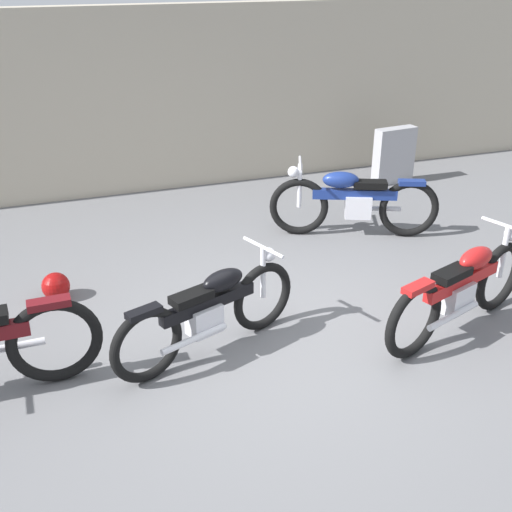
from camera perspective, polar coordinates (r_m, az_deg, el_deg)
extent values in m
plane|color=slate|center=(5.92, 1.99, -7.57)|extent=(40.00, 40.00, 0.00)
cube|color=#B2A893|center=(9.56, -8.12, 13.95)|extent=(18.00, 0.30, 2.65)
cube|color=#9E9EA3|center=(10.05, 12.51, 8.95)|extent=(0.69, 0.28, 0.87)
sphere|color=maroon|center=(6.83, -17.84, -2.64)|extent=(0.29, 0.29, 0.29)
torus|color=black|center=(7.95, 3.94, 4.51)|extent=(0.73, 0.37, 0.75)
torus|color=black|center=(8.09, 13.80, 4.21)|extent=(0.73, 0.37, 0.75)
cube|color=silver|center=(7.99, 9.30, 4.50)|extent=(0.38, 0.31, 0.29)
cube|color=navy|center=(7.92, 9.01, 5.62)|extent=(1.01, 0.49, 0.12)
ellipsoid|color=navy|center=(7.85, 7.76, 6.92)|extent=(0.49, 0.36, 0.20)
cube|color=black|center=(7.90, 10.41, 6.47)|extent=(0.45, 0.33, 0.08)
cube|color=navy|center=(7.97, 14.07, 6.53)|extent=(0.35, 0.24, 0.06)
cylinder|color=silver|center=(7.85, 4.01, 6.43)|extent=(0.06, 0.06, 0.56)
cylinder|color=silver|center=(7.76, 4.07, 8.39)|extent=(0.26, 0.56, 0.04)
sphere|color=silver|center=(7.79, 3.44, 7.69)|extent=(0.14, 0.14, 0.14)
cylinder|color=silver|center=(8.15, 10.61, 4.30)|extent=(0.69, 0.33, 0.06)
torus|color=black|center=(5.91, 0.63, -3.74)|extent=(0.67, 0.32, 0.68)
torus|color=black|center=(5.29, -9.95, -8.04)|extent=(0.67, 0.32, 0.68)
cube|color=silver|center=(5.54, -4.75, -5.79)|extent=(0.35, 0.28, 0.26)
cube|color=black|center=(5.49, -4.40, -4.30)|extent=(0.93, 0.43, 0.11)
ellipsoid|color=black|center=(5.49, -3.04, -2.21)|extent=(0.45, 0.32, 0.19)
cube|color=black|center=(5.34, -5.91, -3.74)|extent=(0.41, 0.29, 0.08)
cube|color=black|center=(5.12, -10.22, -5.08)|extent=(0.32, 0.21, 0.06)
cylinder|color=silver|center=(5.78, 0.65, -1.52)|extent=(0.05, 0.05, 0.52)
cylinder|color=silver|center=(5.67, 0.66, 0.79)|extent=(0.22, 0.52, 0.03)
sphere|color=silver|center=(5.75, 1.22, 0.15)|extent=(0.13, 0.13, 0.13)
cylinder|color=silver|center=(5.41, -5.65, -7.53)|extent=(0.63, 0.28, 0.06)
torus|color=black|center=(6.68, 21.33, -1.77)|extent=(0.71, 0.32, 0.72)
torus|color=black|center=(5.67, 14.23, -5.77)|extent=(0.71, 0.32, 0.72)
cube|color=silver|center=(6.11, 17.84, -3.60)|extent=(0.36, 0.29, 0.28)
cube|color=#B21919|center=(6.08, 18.30, -2.15)|extent=(0.99, 0.43, 0.12)
ellipsoid|color=#B21919|center=(6.14, 19.47, -0.19)|extent=(0.48, 0.33, 0.20)
cube|color=black|center=(5.88, 17.50, -1.57)|extent=(0.43, 0.30, 0.08)
cube|color=#B21919|center=(5.51, 14.60, -2.79)|extent=(0.34, 0.22, 0.06)
cylinder|color=silver|center=(6.57, 21.71, 0.33)|extent=(0.06, 0.06, 0.54)
cylinder|color=silver|center=(6.46, 22.10, 2.51)|extent=(0.22, 0.55, 0.04)
sphere|color=silver|center=(6.56, 22.31, 1.88)|extent=(0.14, 0.14, 0.14)
cylinder|color=silver|center=(5.94, 17.58, -5.22)|extent=(0.67, 0.29, 0.06)
torus|color=black|center=(5.44, -17.88, -7.42)|extent=(0.78, 0.12, 0.78)
cube|color=#590F14|center=(5.26, -18.41, -4.12)|extent=(0.34, 0.14, 0.06)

